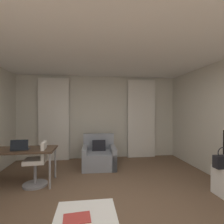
{
  "coord_description": "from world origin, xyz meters",
  "views": [
    {
      "loc": [
        -0.32,
        -2.58,
        1.53
      ],
      "look_at": [
        0.21,
        1.38,
        1.48
      ],
      "focal_mm": 27.99,
      "sensor_mm": 36.0,
      "label": 1
    }
  ],
  "objects_px": {
    "desk_chair": "(37,166)",
    "magazine_open": "(77,218)",
    "armchair": "(99,156)",
    "desk": "(18,152)",
    "handbag_primary": "(223,161)",
    "laptop": "(20,148)"
  },
  "relations": [
    {
      "from": "desk_chair",
      "to": "magazine_open",
      "type": "bearing_deg",
      "value": -63.86
    },
    {
      "from": "armchair",
      "to": "magazine_open",
      "type": "xyz_separation_m",
      "value": [
        -0.4,
        -2.86,
        0.13
      ]
    },
    {
      "from": "armchair",
      "to": "desk",
      "type": "distance_m",
      "value": 1.98
    },
    {
      "from": "desk",
      "to": "handbag_primary",
      "type": "distance_m",
      "value": 3.91
    },
    {
      "from": "armchair",
      "to": "handbag_primary",
      "type": "distance_m",
      "value": 2.84
    },
    {
      "from": "armchair",
      "to": "desk_chair",
      "type": "xyz_separation_m",
      "value": [
        -1.31,
        -0.99,
        0.11
      ]
    },
    {
      "from": "desk",
      "to": "laptop",
      "type": "distance_m",
      "value": 0.17
    },
    {
      "from": "desk",
      "to": "handbag_primary",
      "type": "relative_size",
      "value": 4.01
    },
    {
      "from": "magazine_open",
      "to": "armchair",
      "type": "bearing_deg",
      "value": 82.13
    },
    {
      "from": "handbag_primary",
      "to": "magazine_open",
      "type": "bearing_deg",
      "value": -158.92
    },
    {
      "from": "desk",
      "to": "handbag_primary",
      "type": "bearing_deg",
      "value": -14.67
    },
    {
      "from": "armchair",
      "to": "magazine_open",
      "type": "relative_size",
      "value": 3.05
    },
    {
      "from": "armchair",
      "to": "magazine_open",
      "type": "height_order",
      "value": "armchair"
    },
    {
      "from": "desk_chair",
      "to": "magazine_open",
      "type": "relative_size",
      "value": 2.97
    },
    {
      "from": "desk_chair",
      "to": "laptop",
      "type": "bearing_deg",
      "value": -173.82
    },
    {
      "from": "handbag_primary",
      "to": "armchair",
      "type": "bearing_deg",
      "value": 137.36
    },
    {
      "from": "magazine_open",
      "to": "handbag_primary",
      "type": "xyz_separation_m",
      "value": [
        2.47,
        0.95,
        0.22
      ]
    },
    {
      "from": "desk",
      "to": "armchair",
      "type": "bearing_deg",
      "value": 28.25
    },
    {
      "from": "desk",
      "to": "magazine_open",
      "type": "bearing_deg",
      "value": -55.9
    },
    {
      "from": "desk_chair",
      "to": "handbag_primary",
      "type": "distance_m",
      "value": 3.51
    },
    {
      "from": "armchair",
      "to": "desk",
      "type": "xyz_separation_m",
      "value": [
        -1.71,
        -0.92,
        0.4
      ]
    },
    {
      "from": "desk",
      "to": "magazine_open",
      "type": "relative_size",
      "value": 4.98
    }
  ]
}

